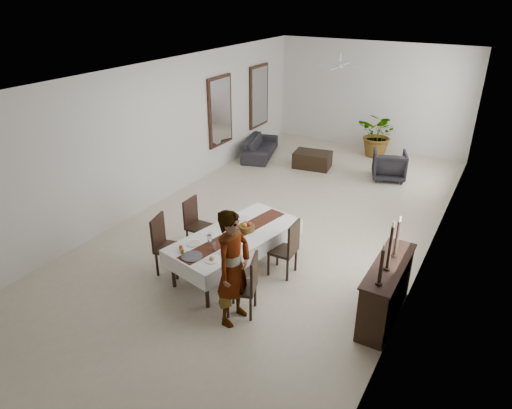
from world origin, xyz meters
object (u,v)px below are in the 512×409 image
at_px(red_pitcher, 231,222).
at_px(woman, 233,268).
at_px(dining_table_top, 235,236).
at_px(sofa, 260,147).
at_px(sideboard_body, 386,292).

relative_size(red_pitcher, woman, 0.10).
height_order(dining_table_top, sofa, dining_table_top).
distance_m(red_pitcher, woman, 1.63).
height_order(dining_table_top, sideboard_body, sideboard_body).
height_order(red_pitcher, woman, woman).
relative_size(dining_table_top, sideboard_body, 1.49).
xyz_separation_m(dining_table_top, sofa, (-2.62, 5.52, -0.41)).
distance_m(red_pitcher, sideboard_body, 2.89).
bearing_deg(red_pitcher, dining_table_top, -42.85).
height_order(woman, sideboard_body, woman).
distance_m(woman, sideboard_body, 2.34).
xyz_separation_m(red_pitcher, sideboard_body, (2.87, -0.16, -0.36)).
xyz_separation_m(dining_table_top, woman, (0.70, -1.17, 0.23)).
bearing_deg(red_pitcher, woman, -56.29).
bearing_deg(sideboard_body, sofa, 133.86).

